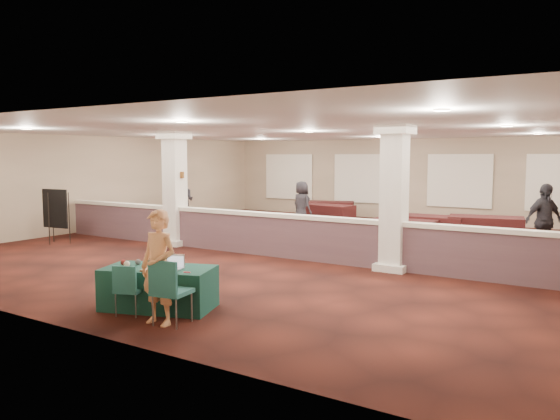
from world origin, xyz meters
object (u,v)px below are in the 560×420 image
Objects in this scene: far_table_front_right at (431,229)px; attendee_c at (544,221)px; far_table_back_left at (329,211)px; far_table_front_left at (147,218)px; far_table_back_right at (485,231)px; conf_chair_main at (168,287)px; attendee_d at (302,205)px; near_table at (159,288)px; easel_board at (55,209)px; conf_chair_side at (128,286)px; attendee_a at (183,200)px; attendee_b at (393,214)px; far_table_back_center at (328,215)px; woman at (159,267)px; far_table_front_center at (406,231)px.

far_table_front_right is 1.03× the size of attendee_c.
far_table_front_right is at bearing -32.71° from far_table_back_left.
far_table_front_left is 10.88m from far_table_back_right.
attendee_c is (4.00, 9.04, 0.33)m from conf_chair_main.
far_table_back_right is 6.25m from attendee_d.
near_table is 10.47m from attendee_d.
far_table_back_right is (2.37, 10.29, -0.18)m from conf_chair_main.
easel_board is 0.80× the size of far_table_front_left.
conf_chair_side reaches higher than far_table_back_left.
conf_chair_side is at bearing 169.60° from conf_chair_main.
attendee_a is 7.89m from attendee_b.
attendee_d is (-3.59, 0.66, 0.06)m from attendee_b.
far_table_front_right reaches higher than far_table_back_center.
attendee_d reaches higher than far_table_back_center.
far_table_back_right reaches higher than far_table_front_right.
attendee_d is (-7.86, 1.55, -0.10)m from attendee_c.
far_table_front_left reaches higher than near_table.
attendee_b is at bearing -31.56° from far_table_back_center.
easel_board reaches higher than far_table_back_center.
far_table_back_left reaches higher than near_table.
woman is (0.62, -0.62, 0.52)m from near_table.
conf_chair_side is (-0.89, 0.02, -0.11)m from conf_chair_main.
near_table is 2.19× the size of conf_chair_side.
easel_board is (-8.16, 3.87, 0.41)m from conf_chair_main.
conf_chair_side is at bearing -100.14° from far_table_front_right.
conf_chair_main reaches higher than far_table_front_center.
attendee_a is at bearing 111.06° from near_table.
far_table_back_right is at bearing 27.72° from far_table_front_center.
easel_board is 0.79× the size of far_table_back_right.
woman reaches higher than far_table_back_left.
attendee_d reaches higher than near_table.
far_table_back_center is at bearing 52.96° from easel_board.
far_table_front_center is 4.72m from far_table_back_center.
near_table is 10.20m from far_table_back_right.
far_table_front_right is at bearing 37.21° from attendee_b.
attendee_a is (-7.32, 8.58, 0.55)m from near_table.
far_table_front_center is at bearing 62.82° from near_table.
far_table_front_right is at bearing 60.45° from near_table.
attendee_c reaches higher than easel_board.
attendee_a reaches higher than conf_chair_side.
attendee_b is at bearing -176.67° from far_table_front_right.
far_table_back_right is at bearing -5.38° from attendee_a.
near_table is 0.98× the size of far_table_back_left.
far_table_front_left is 1.19× the size of attendee_d.
attendee_b reaches higher than far_table_back_center.
attendee_c is (12.11, 1.65, 0.53)m from far_table_front_left.
easel_board is 0.85× the size of attendee_c.
attendee_a is at bearing -140.61° from attendee_b.
attendee_c reaches higher than conf_chair_main.
attendee_a is at bearing 122.42° from conf_chair_main.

